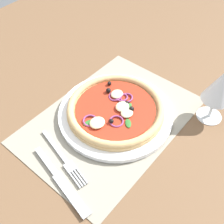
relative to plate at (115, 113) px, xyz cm
name	(u,v)px	position (x,y,z in cm)	size (l,w,h in cm)	color
ground_plane	(110,123)	(2.02, 0.29, -2.22)	(190.00, 140.00, 2.40)	brown
placemat	(110,120)	(2.02, 0.29, -0.82)	(44.07, 30.64, 0.40)	gray
plate	(115,113)	(0.00, 0.00, 0.00)	(29.01, 29.01, 1.25)	white
pizza	(115,108)	(0.03, 0.01, 1.71)	(24.54, 24.54, 2.63)	tan
fork	(65,160)	(17.75, 0.16, -0.40)	(5.61, 17.86, 0.44)	#B2B5BA
knife	(61,181)	(21.87, 3.32, -0.37)	(5.65, 19.92, 0.62)	#B2B5BA
wine_glass	(220,87)	(-15.26, 18.76, 9.03)	(7.20, 7.20, 14.90)	silver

